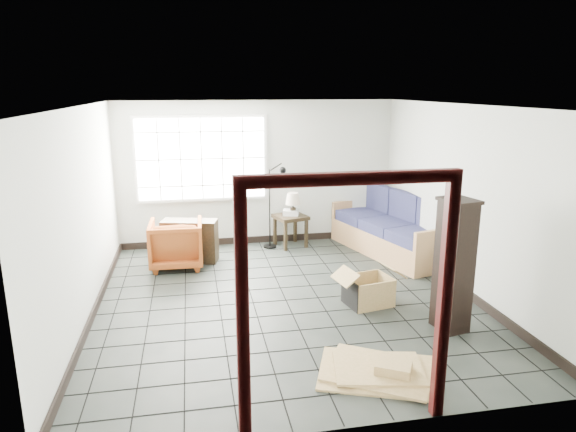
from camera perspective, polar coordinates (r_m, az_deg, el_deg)
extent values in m
plane|color=black|center=(7.08, -0.22, -9.34)|extent=(5.50, 5.50, 0.00)
cube|color=beige|center=(9.33, -3.35, 4.75)|extent=(5.00, 0.02, 2.60)
cube|color=beige|center=(4.12, 6.89, -7.69)|extent=(5.00, 0.02, 2.60)
cube|color=beige|center=(6.69, -21.78, -0.04)|extent=(0.02, 5.50, 2.60)
cube|color=beige|center=(7.53, 18.82, 1.72)|extent=(0.02, 5.50, 2.60)
cube|color=white|center=(6.50, -0.25, 12.18)|extent=(5.00, 5.50, 0.02)
cube|color=black|center=(9.60, -3.23, -2.60)|extent=(4.95, 0.03, 0.12)
cube|color=black|center=(7.07, -20.70, -9.81)|extent=(0.03, 5.45, 0.12)
cube|color=black|center=(7.87, 17.97, -7.14)|extent=(0.03, 5.45, 0.12)
cube|color=silver|center=(9.18, -9.59, 6.30)|extent=(2.32, 0.06, 1.52)
cube|color=white|center=(9.14, -9.58, 6.27)|extent=(2.20, 0.02, 1.40)
cube|color=#350C0C|center=(4.10, -5.06, -11.54)|extent=(0.10, 0.08, 2.10)
cube|color=#350C0C|center=(4.57, 16.95, -9.35)|extent=(0.10, 0.08, 2.10)
cube|color=#350C0C|center=(3.93, 7.04, 4.16)|extent=(1.80, 0.08, 0.10)
cube|color=#A9804C|center=(9.11, 11.21, -2.84)|extent=(1.49, 2.41, 0.41)
cube|color=#A9804C|center=(8.23, 16.21, -3.84)|extent=(0.88, 0.31, 0.72)
cube|color=#A9804C|center=(9.97, 7.18, -0.25)|extent=(0.88, 0.31, 0.72)
cube|color=#A9804C|center=(9.25, 13.32, -0.01)|extent=(0.71, 2.19, 0.79)
cube|color=#192040|center=(8.47, 14.26, -2.25)|extent=(0.98, 0.92, 0.18)
cube|color=#192040|center=(8.61, 16.02, -0.22)|extent=(0.35, 0.74, 0.59)
cube|color=#192040|center=(9.02, 11.19, -1.08)|extent=(0.98, 0.92, 0.18)
cube|color=#192040|center=(9.15, 12.88, 0.81)|extent=(0.35, 0.74, 0.59)
cube|color=#192040|center=(9.59, 8.48, -0.04)|extent=(0.98, 0.92, 0.18)
cube|color=#192040|center=(9.72, 10.11, 1.72)|extent=(0.35, 0.74, 0.59)
imported|color=#914715|center=(8.41, -12.31, -2.77)|extent=(0.84, 0.79, 0.84)
cube|color=black|center=(9.24, 0.28, -0.11)|extent=(0.66, 0.66, 0.06)
cube|color=black|center=(9.04, -0.28, -2.30)|extent=(0.07, 0.07, 0.53)
cube|color=black|center=(9.23, 2.04, -1.95)|extent=(0.07, 0.07, 0.53)
cube|color=black|center=(9.40, -1.46, -1.65)|extent=(0.07, 0.07, 0.53)
cube|color=black|center=(9.58, 0.80, -1.34)|extent=(0.07, 0.07, 0.53)
cylinder|color=black|center=(9.20, 0.55, 0.50)|extent=(0.12, 0.12, 0.15)
cylinder|color=black|center=(9.17, 0.56, 1.26)|extent=(0.03, 0.03, 0.10)
cone|color=beige|center=(9.14, 0.56, 1.96)|extent=(0.30, 0.30, 0.21)
cube|color=silver|center=(9.23, 0.32, 0.40)|extent=(0.32, 0.28, 0.10)
cylinder|color=black|center=(9.24, -0.53, 0.42)|extent=(0.04, 0.06, 0.06)
cylinder|color=black|center=(9.32, -2.01, -3.40)|extent=(0.30, 0.30, 0.03)
cylinder|color=black|center=(9.13, -2.05, 0.85)|extent=(0.03, 0.03, 1.41)
cylinder|color=black|center=(9.00, -1.35, 5.47)|extent=(0.23, 0.11, 0.13)
sphere|color=black|center=(9.03, -0.61, 5.10)|extent=(0.16, 0.16, 0.13)
cube|color=black|center=(8.65, -10.84, -2.72)|extent=(0.96, 0.56, 0.70)
cube|color=black|center=(8.65, -10.84, -2.66)|extent=(0.89, 0.50, 0.03)
cube|color=black|center=(6.33, 17.94, -5.33)|extent=(0.37, 0.45, 1.58)
cube|color=black|center=(6.12, 18.50, 1.65)|extent=(0.42, 0.49, 0.04)
cylinder|color=black|center=(6.10, 17.90, 2.46)|extent=(0.18, 0.18, 0.13)
cube|color=olive|center=(7.05, 8.85, -9.54)|extent=(0.63, 0.54, 0.02)
cube|color=black|center=(6.85, 6.89, -8.58)|extent=(0.11, 0.44, 0.38)
cube|color=olive|center=(7.12, 10.83, -7.83)|extent=(0.11, 0.44, 0.38)
cube|color=olive|center=(6.81, 9.87, -8.84)|extent=(0.55, 0.13, 0.38)
cube|color=olive|center=(7.16, 7.98, -7.59)|extent=(0.55, 0.13, 0.38)
cube|color=olive|center=(6.72, 6.37, -6.68)|extent=(0.29, 0.48, 0.15)
cube|color=olive|center=(7.07, 11.46, -5.81)|extent=(0.29, 0.48, 0.15)
cube|color=olive|center=(5.51, 10.01, -16.77)|extent=(1.41, 1.20, 0.02)
cube|color=olive|center=(5.50, 10.02, -16.55)|extent=(1.29, 1.20, 0.02)
cube|color=olive|center=(5.48, 10.03, -16.33)|extent=(1.00, 0.81, 0.02)
cube|color=olive|center=(5.41, 11.66, -16.12)|extent=(0.44, 0.41, 0.10)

